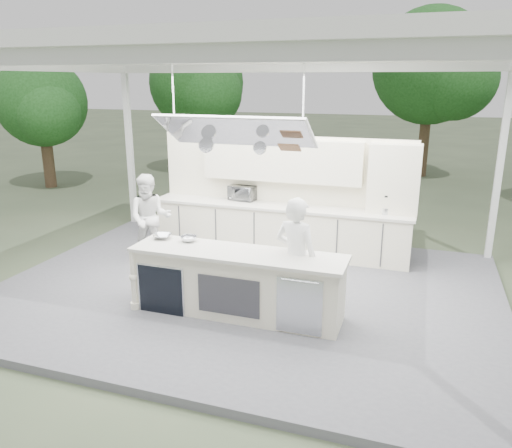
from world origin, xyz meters
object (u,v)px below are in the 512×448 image
(head_chef, at_px, (296,258))
(sous_chef, at_px, (150,218))
(demo_island, at_px, (236,283))
(back_counter, at_px, (279,228))

(head_chef, bearing_deg, sous_chef, -8.31)
(demo_island, xyz_separation_m, head_chef, (0.82, 0.21, 0.40))
(head_chef, bearing_deg, demo_island, 29.86)
(back_counter, relative_size, sous_chef, 3.10)
(demo_island, relative_size, back_counter, 0.61)
(back_counter, xyz_separation_m, sous_chef, (-2.13, -1.22, 0.34))
(back_counter, relative_size, head_chef, 2.89)
(back_counter, bearing_deg, sous_chef, -150.19)
(demo_island, relative_size, head_chef, 1.77)
(demo_island, bearing_deg, back_counter, 93.63)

